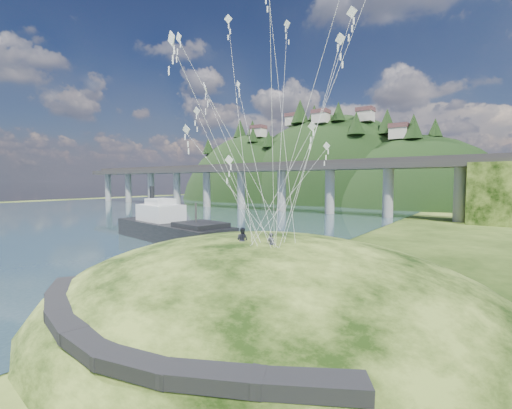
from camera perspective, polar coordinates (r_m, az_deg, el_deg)
The scene contains 10 objects.
ground at distance 29.94m, azimuth -13.40°, elevation -13.83°, with size 320.00×320.00×0.00m, color black.
water at distance 105.87m, azimuth -26.99°, elevation -1.45°, with size 240.00×240.00×0.00m, color #32505D.
grass_hill at distance 26.90m, azimuth 2.12°, elevation -19.22°, with size 36.00×32.00×13.00m.
footpath at distance 18.10m, azimuth -21.62°, elevation -19.04°, with size 22.29×5.84×0.83m.
bridge at distance 100.93m, azimuth 7.02°, elevation 4.21°, with size 160.00×11.00×15.00m.
far_ridge at distance 156.08m, azimuth 10.55°, elevation -2.26°, with size 153.00×70.00×94.50m.
work_barge at distance 54.20m, azimuth -14.13°, elevation -3.65°, with size 24.38×10.34×8.27m.
wooden_dock at distance 38.19m, azimuth -16.06°, elevation -9.35°, with size 13.44×4.81×0.95m.
kite_flyers at distance 23.62m, azimuth -1.30°, elevation -4.00°, with size 3.19×0.74×1.83m.
kite_swarm at distance 29.18m, azimuth 1.18°, elevation 22.79°, with size 18.64×15.59×18.47m.
Camera 1 is at (21.57, -18.70, 9.05)m, focal length 24.00 mm.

